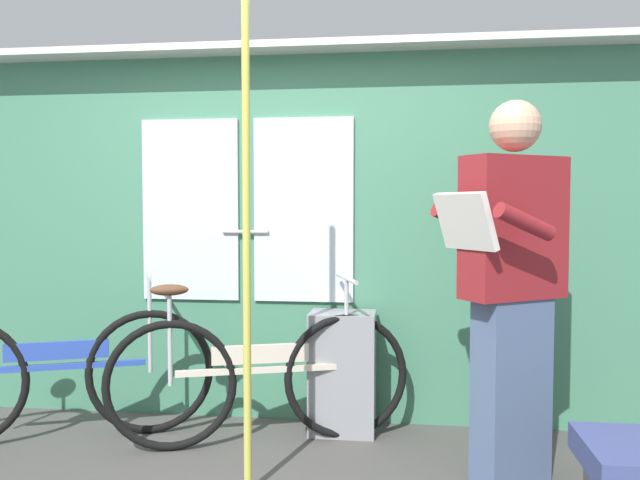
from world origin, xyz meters
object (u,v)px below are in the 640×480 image
object	(u,v)px
bicycle_near_door	(259,377)
passenger_reading_newspaper	(511,283)
trash_bin_by_wall	(343,372)
handrail_pole	(247,251)
bicycle_leaning_behind	(56,373)

from	to	relation	value
bicycle_near_door	passenger_reading_newspaper	distance (m)	1.43
trash_bin_by_wall	passenger_reading_newspaper	bearing A→B (deg)	-35.23
bicycle_near_door	handrail_pole	distance (m)	0.94
bicycle_near_door	handrail_pole	bearing A→B (deg)	-100.86
bicycle_leaning_behind	handrail_pole	distance (m)	1.49
bicycle_leaning_behind	passenger_reading_newspaper	distance (m)	2.47
bicycle_near_door	handrail_pole	xyz separation A→B (m)	(0.08, -0.59, 0.73)
bicycle_near_door	bicycle_leaning_behind	world-z (taller)	bicycle_leaning_behind
bicycle_leaning_behind	handrail_pole	bearing A→B (deg)	-44.10
bicycle_near_door	passenger_reading_newspaper	bearing A→B (deg)	-33.16
handrail_pole	trash_bin_by_wall	bearing A→B (deg)	67.49
bicycle_near_door	passenger_reading_newspaper	xyz separation A→B (m)	(1.27, -0.33, 0.57)
bicycle_leaning_behind	handrail_pole	size ratio (longest dim) A/B	0.73
bicycle_leaning_behind	handrail_pole	xyz separation A→B (m)	(1.20, -0.50, 0.72)
bicycle_near_door	bicycle_leaning_behind	size ratio (longest dim) A/B	0.99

